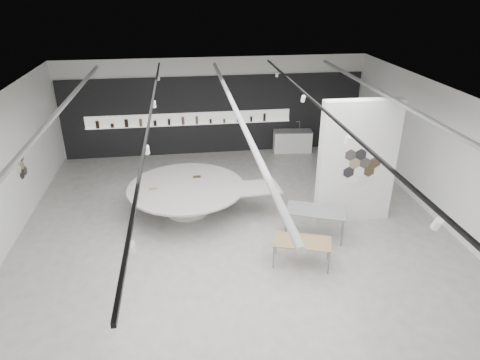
{
  "coord_description": "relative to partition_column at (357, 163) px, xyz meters",
  "views": [
    {
      "loc": [
        -1.28,
        -9.49,
        6.49
      ],
      "look_at": [
        0.21,
        1.2,
        1.38
      ],
      "focal_mm": 32.0,
      "sensor_mm": 36.0,
      "label": 1
    }
  ],
  "objects": [
    {
      "name": "room",
      "position": [
        -3.59,
        -1.0,
        0.27
      ],
      "size": [
        12.02,
        14.02,
        3.82
      ],
      "color": "#A8A59E",
      "rests_on": "ground"
    },
    {
      "name": "back_wall_display",
      "position": [
        -3.58,
        5.94,
        -0.26
      ],
      "size": [
        11.8,
        0.27,
        3.1
      ],
      "color": "black",
      "rests_on": "ground"
    },
    {
      "name": "partition_column",
      "position": [
        0.0,
        0.0,
        0.0
      ],
      "size": [
        2.2,
        0.38,
        3.6
      ],
      "color": "white",
      "rests_on": "ground"
    },
    {
      "name": "display_island",
      "position": [
        -4.72,
        1.03,
        -1.22
      ],
      "size": [
        4.62,
        3.71,
        0.89
      ],
      "rotation": [
        0.0,
        0.0,
        0.07
      ],
      "color": "white",
      "rests_on": "ground"
    },
    {
      "name": "sample_table_wood",
      "position": [
        -2.05,
        -1.97,
        -1.19
      ],
      "size": [
        1.54,
        1.1,
        0.65
      ],
      "rotation": [
        0.0,
        0.0,
        -0.31
      ],
      "color": "#95774D",
      "rests_on": "ground"
    },
    {
      "name": "sample_table_stone",
      "position": [
        -1.35,
        -0.78,
        -1.06
      ],
      "size": [
        1.76,
        1.32,
        0.81
      ],
      "rotation": [
        0.0,
        0.0,
        -0.38
      ],
      "color": "gray",
      "rests_on": "ground"
    },
    {
      "name": "kitchen_counter",
      "position": [
        -0.38,
        5.55,
        -1.35
      ],
      "size": [
        1.61,
        0.75,
        1.23
      ],
      "rotation": [
        0.0,
        0.0,
        -0.09
      ],
      "color": "white",
      "rests_on": "ground"
    }
  ]
}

